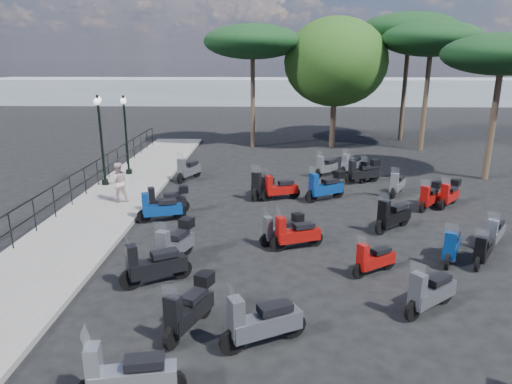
{
  "coord_description": "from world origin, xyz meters",
  "views": [
    {
      "loc": [
        -0.39,
        -12.63,
        5.46
      ],
      "look_at": [
        -0.82,
        1.81,
        1.2
      ],
      "focal_mm": 32.0,
      "sensor_mm": 36.0,
      "label": 1
    }
  ],
  "objects_px": {
    "scooter_29": "(369,171)",
    "pine_3": "(503,55)",
    "scooter_21": "(451,246)",
    "scooter_16": "(326,187)",
    "scooter_2": "(175,244)",
    "scooter_27": "(483,251)",
    "scooter_5": "(188,170)",
    "pine_0": "(410,31)",
    "pedestrian_far": "(118,182)",
    "scooter_15": "(393,216)",
    "scooter_1": "(154,266)",
    "scooter_13": "(430,293)",
    "broadleaf_tree": "(336,62)",
    "scooter_23": "(363,172)",
    "pine_2": "(253,42)",
    "scooter_8": "(189,309)",
    "scooter_4": "(167,201)",
    "scooter_31": "(449,194)",
    "lamp_post_1": "(101,135)",
    "scooter_10": "(280,189)",
    "scooter_0": "(128,376)",
    "scooter_30": "(327,167)",
    "pine_1": "(432,39)",
    "scooter_22": "(397,185)",
    "scooter_9": "(282,230)",
    "lamp_post_2": "(126,130)",
    "scooter_3": "(160,209)",
    "scooter_7": "(262,323)",
    "scooter_26": "(495,233)",
    "scooter_17": "(351,165)",
    "scooter_20": "(374,260)",
    "scooter_11": "(262,185)",
    "scooter_28": "(430,197)",
    "scooter_14": "(296,234)"
  },
  "relations": [
    {
      "from": "scooter_29",
      "to": "pine_3",
      "type": "height_order",
      "value": "pine_3"
    },
    {
      "from": "scooter_21",
      "to": "scooter_29",
      "type": "xyz_separation_m",
      "value": [
        -0.45,
        8.73,
        0.02
      ]
    },
    {
      "from": "scooter_16",
      "to": "scooter_2",
      "type": "bearing_deg",
      "value": 109.46
    },
    {
      "from": "scooter_27",
      "to": "scooter_5",
      "type": "bearing_deg",
      "value": -6.58
    },
    {
      "from": "pine_0",
      "to": "pedestrian_far",
      "type": "bearing_deg",
      "value": -134.63
    },
    {
      "from": "scooter_15",
      "to": "scooter_21",
      "type": "distance_m",
      "value": 2.58
    },
    {
      "from": "scooter_1",
      "to": "scooter_13",
      "type": "distance_m",
      "value": 6.51
    },
    {
      "from": "scooter_13",
      "to": "broadleaf_tree",
      "type": "height_order",
      "value": "broadleaf_tree"
    },
    {
      "from": "scooter_23",
      "to": "pine_2",
      "type": "xyz_separation_m",
      "value": [
        -5.28,
        8.69,
        5.85
      ]
    },
    {
      "from": "scooter_8",
      "to": "scooter_16",
      "type": "xyz_separation_m",
      "value": [
        3.86,
        9.19,
        0.04
      ]
    },
    {
      "from": "pedestrian_far",
      "to": "scooter_4",
      "type": "height_order",
      "value": "pedestrian_far"
    },
    {
      "from": "scooter_31",
      "to": "lamp_post_1",
      "type": "bearing_deg",
      "value": 31.66
    },
    {
      "from": "scooter_2",
      "to": "scooter_10",
      "type": "relative_size",
      "value": 1.09
    },
    {
      "from": "scooter_13",
      "to": "pine_3",
      "type": "distance_m",
      "value": 14.46
    },
    {
      "from": "pedestrian_far",
      "to": "scooter_5",
      "type": "distance_m",
      "value": 4.31
    },
    {
      "from": "scooter_0",
      "to": "scooter_8",
      "type": "bearing_deg",
      "value": -28.07
    },
    {
      "from": "scooter_8",
      "to": "scooter_30",
      "type": "distance_m",
      "value": 13.75
    },
    {
      "from": "pine_1",
      "to": "scooter_13",
      "type": "bearing_deg",
      "value": -106.92
    },
    {
      "from": "scooter_22",
      "to": "scooter_31",
      "type": "xyz_separation_m",
      "value": [
        1.6,
        -1.42,
        0.02
      ]
    },
    {
      "from": "scooter_4",
      "to": "scooter_13",
      "type": "distance_m",
      "value": 9.73
    },
    {
      "from": "lamp_post_1",
      "to": "scooter_22",
      "type": "height_order",
      "value": "lamp_post_1"
    },
    {
      "from": "scooter_29",
      "to": "scooter_9",
      "type": "bearing_deg",
      "value": 100.7
    },
    {
      "from": "lamp_post_2",
      "to": "scooter_3",
      "type": "distance_m",
      "value": 7.02
    },
    {
      "from": "scooter_7",
      "to": "scooter_23",
      "type": "height_order",
      "value": "scooter_7"
    },
    {
      "from": "scooter_4",
      "to": "scooter_5",
      "type": "distance_m",
      "value": 4.73
    },
    {
      "from": "lamp_post_2",
      "to": "scooter_26",
      "type": "xyz_separation_m",
      "value": [
        13.46,
        -7.95,
        -1.82
      ]
    },
    {
      "from": "scooter_4",
      "to": "scooter_16",
      "type": "relative_size",
      "value": 0.95
    },
    {
      "from": "lamp_post_2",
      "to": "pine_1",
      "type": "bearing_deg",
      "value": 6.44
    },
    {
      "from": "scooter_17",
      "to": "scooter_1",
      "type": "bearing_deg",
      "value": 107.54
    },
    {
      "from": "scooter_10",
      "to": "scooter_8",
      "type": "bearing_deg",
      "value": 146.0
    },
    {
      "from": "scooter_21",
      "to": "scooter_22",
      "type": "height_order",
      "value": "scooter_22"
    },
    {
      "from": "lamp_post_1",
      "to": "scooter_20",
      "type": "distance_m",
      "value": 12.84
    },
    {
      "from": "scooter_16",
      "to": "scooter_3",
      "type": "bearing_deg",
      "value": 82.47
    },
    {
      "from": "scooter_15",
      "to": "scooter_17",
      "type": "distance_m",
      "value": 7.6
    },
    {
      "from": "scooter_9",
      "to": "scooter_22",
      "type": "relative_size",
      "value": 0.93
    },
    {
      "from": "scooter_11",
      "to": "scooter_28",
      "type": "relative_size",
      "value": 1.34
    },
    {
      "from": "scooter_8",
      "to": "pine_1",
      "type": "bearing_deg",
      "value": -96.01
    },
    {
      "from": "scooter_10",
      "to": "broadleaf_tree",
      "type": "distance_m",
      "value": 12.92
    },
    {
      "from": "scooter_1",
      "to": "pine_0",
      "type": "bearing_deg",
      "value": -58.44
    },
    {
      "from": "lamp_post_1",
      "to": "scooter_14",
      "type": "relative_size",
      "value": 2.39
    },
    {
      "from": "scooter_23",
      "to": "scooter_31",
      "type": "bearing_deg",
      "value": -162.71
    },
    {
      "from": "scooter_21",
      "to": "scooter_30",
      "type": "distance_m",
      "value": 9.75
    },
    {
      "from": "lamp_post_2",
      "to": "scooter_3",
      "type": "bearing_deg",
      "value": -81.73
    },
    {
      "from": "pedestrian_far",
      "to": "scooter_8",
      "type": "bearing_deg",
      "value": 95.13
    },
    {
      "from": "scooter_0",
      "to": "scooter_26",
      "type": "height_order",
      "value": "scooter_0"
    },
    {
      "from": "scooter_11",
      "to": "scooter_26",
      "type": "xyz_separation_m",
      "value": [
        7.06,
        -4.83,
        -0.09
      ]
    },
    {
      "from": "scooter_14",
      "to": "scooter_15",
      "type": "height_order",
      "value": "scooter_15"
    },
    {
      "from": "scooter_10",
      "to": "scooter_28",
      "type": "relative_size",
      "value": 1.23
    },
    {
      "from": "scooter_13",
      "to": "scooter_27",
      "type": "distance_m",
      "value": 3.39
    },
    {
      "from": "scooter_27",
      "to": "scooter_15",
      "type": "bearing_deg",
      "value": -19.12
    }
  ]
}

